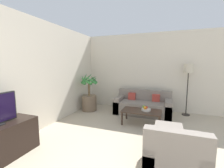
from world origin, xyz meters
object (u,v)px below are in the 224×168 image
at_px(floor_lamp, 188,73).
at_px(apple_green, 144,107).
at_px(apple_red, 146,107).
at_px(armchair, 174,156).
at_px(coffee_table, 141,112).
at_px(orange_fruit, 145,108).
at_px(ottoman, 168,135).
at_px(potted_palm, 89,98).
at_px(sofa_loveseat, 143,106).
at_px(fruit_bowl, 146,110).

bearing_deg(floor_lamp, apple_green, -134.97).
relative_size(apple_red, armchair, 0.08).
relative_size(coffee_table, orange_fruit, 13.20).
bearing_deg(orange_fruit, ottoman, -55.54).
xyz_separation_m(potted_palm, coffee_table, (1.93, -0.61, -0.11)).
relative_size(orange_fruit, ottoman, 0.15).
bearing_deg(ottoman, sofa_loveseat, 113.63).
distance_m(apple_red, armchair, 1.84).
bearing_deg(apple_green, sofa_loveseat, 100.18).
bearing_deg(apple_green, fruit_bowl, -23.20).
bearing_deg(fruit_bowl, floor_lamp, 47.42).
distance_m(armchair, ottoman, 0.81).
bearing_deg(fruit_bowl, coffee_table, -170.25).
relative_size(sofa_loveseat, fruit_bowl, 7.38).
bearing_deg(ottoman, armchair, -84.65).
bearing_deg(coffee_table, apple_green, 43.91).
bearing_deg(ottoman, fruit_bowl, 121.57).
distance_m(apple_red, ottoman, 1.11).
height_order(fruit_bowl, orange_fruit, orange_fruit).
height_order(potted_palm, sofa_loveseat, potted_palm).
bearing_deg(orange_fruit, apple_red, 72.60).
relative_size(armchair, ottoman, 1.63).
height_order(coffee_table, apple_green, apple_green).
bearing_deg(potted_palm, sofa_loveseat, 8.81).
bearing_deg(apple_green, armchair, -68.01).
relative_size(fruit_bowl, orange_fruit, 3.07).
bearing_deg(coffee_table, potted_palm, 162.55).
bearing_deg(fruit_bowl, sofa_loveseat, 104.12).
bearing_deg(orange_fruit, potted_palm, 162.03).
bearing_deg(apple_red, sofa_loveseat, 104.74).
bearing_deg(apple_red, fruit_bowl, -153.62).
height_order(potted_palm, coffee_table, potted_palm).
xyz_separation_m(potted_palm, apple_red, (2.06, -0.58, 0.03)).
bearing_deg(armchair, ottoman, 95.35).
relative_size(apple_green, orange_fruit, 0.95).
distance_m(potted_palm, fruit_bowl, 2.13).
xyz_separation_m(sofa_loveseat, floor_lamp, (1.33, 0.34, 1.09)).
relative_size(floor_lamp, apple_red, 23.65).
relative_size(fruit_bowl, armchair, 0.28).
xyz_separation_m(potted_palm, floor_lamp, (3.16, 0.62, 0.91)).
bearing_deg(apple_green, potted_palm, 164.30).
xyz_separation_m(fruit_bowl, apple_red, (0.01, 0.00, 0.06)).
bearing_deg(fruit_bowl, apple_red, 26.38).
distance_m(floor_lamp, coffee_table, 2.02).
height_order(fruit_bowl, ottoman, fruit_bowl).
height_order(coffee_table, ottoman, ottoman).
distance_m(floor_lamp, armchair, 3.16).
xyz_separation_m(potted_palm, armchair, (2.68, -2.30, -0.18)).
distance_m(floor_lamp, orange_fruit, 1.92).
height_order(coffee_table, apple_red, apple_red).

